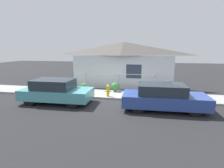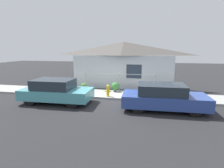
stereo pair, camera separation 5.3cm
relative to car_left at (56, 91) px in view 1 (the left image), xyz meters
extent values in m
plane|color=#262628|center=(3.08, 1.20, -0.68)|extent=(60.00, 60.00, 0.00)
cube|color=#9E9E99|center=(3.08, 2.20, -0.62)|extent=(24.00, 2.00, 0.11)
cube|color=silver|center=(3.08, 4.04, 0.58)|extent=(7.49, 0.12, 2.52)
cube|color=#2D3847|center=(4.02, 3.97, 0.71)|extent=(1.10, 0.04, 1.00)
pyramid|color=#605B56|center=(3.08, 5.08, 2.35)|extent=(7.89, 2.20, 1.02)
cylinder|color=#999993|center=(0.68, 3.06, 0.05)|extent=(0.10, 0.10, 1.23)
cylinder|color=#999993|center=(3.08, 3.06, 0.05)|extent=(0.10, 0.10, 1.23)
cylinder|color=#999993|center=(5.48, 3.06, 0.05)|extent=(0.10, 0.10, 1.23)
cylinder|color=#999993|center=(3.08, 3.06, 0.62)|extent=(4.80, 0.03, 0.03)
cube|color=teal|center=(0.05, 0.00, -0.15)|extent=(3.93, 1.83, 0.56)
cube|color=#232D38|center=(-0.11, 0.00, 0.40)|extent=(2.18, 1.57, 0.54)
cylinder|color=black|center=(1.23, 0.77, -0.35)|extent=(0.66, 0.22, 0.66)
cylinder|color=black|center=(1.27, -0.70, -0.35)|extent=(0.66, 0.22, 0.66)
cylinder|color=black|center=(-1.18, 0.70, -0.35)|extent=(0.66, 0.22, 0.66)
cylinder|color=black|center=(-1.13, -0.77, -0.35)|extent=(0.66, 0.22, 0.66)
cube|color=#2D4793|center=(5.85, 0.00, -0.17)|extent=(4.14, 1.81, 0.58)
cube|color=#232D38|center=(5.69, 0.00, 0.37)|extent=(2.29, 1.55, 0.50)
cylinder|color=black|center=(7.09, 0.76, -0.39)|extent=(0.58, 0.22, 0.57)
cylinder|color=black|center=(7.14, -0.67, -0.39)|extent=(0.58, 0.22, 0.57)
cylinder|color=black|center=(4.56, 0.68, -0.39)|extent=(0.58, 0.22, 0.57)
cylinder|color=black|center=(4.61, -0.76, -0.39)|extent=(0.58, 0.22, 0.57)
cylinder|color=yellow|center=(2.64, 1.53, -0.27)|extent=(0.18, 0.18, 0.58)
sphere|color=yellow|center=(2.64, 1.53, 0.06)|extent=(0.19, 0.19, 0.19)
cylinder|color=yellow|center=(2.51, 1.53, -0.24)|extent=(0.16, 0.08, 0.08)
cylinder|color=yellow|center=(2.77, 1.53, -0.24)|extent=(0.16, 0.08, 0.08)
cylinder|color=slate|center=(2.85, 2.84, -0.49)|extent=(0.26, 0.26, 0.16)
sphere|color=#387F38|center=(2.85, 2.84, -0.21)|extent=(0.54, 0.54, 0.54)
cylinder|color=#9E5638|center=(0.64, 2.64, -0.47)|extent=(0.27, 0.27, 0.19)
sphere|color=#4C8E3D|center=(0.64, 2.64, -0.23)|extent=(0.40, 0.40, 0.40)
cylinder|color=brown|center=(5.87, 2.95, -0.48)|extent=(0.20, 0.20, 0.17)
sphere|color=#2D6B2D|center=(5.87, 2.95, -0.24)|extent=(0.41, 0.41, 0.41)
camera|label=1|loc=(4.95, -8.69, 2.32)|focal=28.00mm
camera|label=2|loc=(5.00, -8.68, 2.32)|focal=28.00mm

